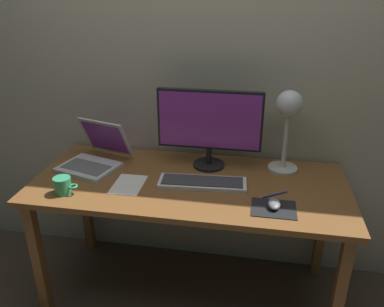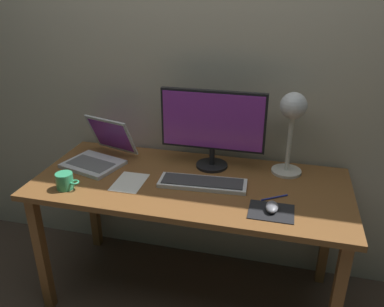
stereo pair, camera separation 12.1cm
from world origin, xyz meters
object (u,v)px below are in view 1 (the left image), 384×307
object	(u,v)px
mouse	(274,204)
coffee_mug	(63,185)
keyboard_main	(202,183)
pen	(275,195)
monitor	(210,124)
desk_lamp	(288,114)
laptop	(97,153)

from	to	relation	value
mouse	coffee_mug	distance (m)	1.00
keyboard_main	pen	distance (m)	0.36
monitor	desk_lamp	bearing A→B (deg)	4.01
keyboard_main	mouse	size ratio (longest dim) A/B	4.67
keyboard_main	desk_lamp	xyz separation A→B (m)	(0.40, 0.25, 0.30)
keyboard_main	pen	bearing A→B (deg)	-6.85
desk_lamp	mouse	size ratio (longest dim) A/B	4.57
laptop	mouse	size ratio (longest dim) A/B	4.24
laptop	mouse	bearing A→B (deg)	-17.15
mouse	coffee_mug	bearing A→B (deg)	-177.60
mouse	laptop	bearing A→B (deg)	162.85
keyboard_main	coffee_mug	world-z (taller)	coffee_mug
laptop	pen	world-z (taller)	laptop
keyboard_main	pen	world-z (taller)	keyboard_main
keyboard_main	laptop	size ratio (longest dim) A/B	1.10
laptop	pen	xyz separation A→B (m)	(0.97, -0.19, -0.06)
desk_lamp	pen	distance (m)	0.43
keyboard_main	laptop	world-z (taller)	laptop
coffee_mug	monitor	bearing A→B (deg)	32.66
monitor	pen	xyz separation A→B (m)	(0.36, -0.26, -0.24)
keyboard_main	coffee_mug	size ratio (longest dim) A/B	3.78
monitor	coffee_mug	world-z (taller)	monitor
keyboard_main	desk_lamp	bearing A→B (deg)	31.46
desk_lamp	monitor	bearing A→B (deg)	-175.99
monitor	desk_lamp	world-z (taller)	desk_lamp
mouse	pen	bearing A→B (deg)	86.79
monitor	keyboard_main	xyz separation A→B (m)	(-0.00, -0.22, -0.24)
monitor	pen	size ratio (longest dim) A/B	3.98
laptop	coffee_mug	distance (m)	0.34
laptop	desk_lamp	xyz separation A→B (m)	(1.02, 0.10, 0.25)
desk_lamp	coffee_mug	size ratio (longest dim) A/B	3.70
monitor	keyboard_main	world-z (taller)	monitor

